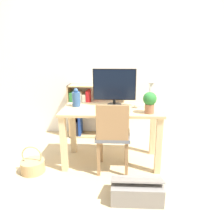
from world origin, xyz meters
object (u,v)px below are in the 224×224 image
at_px(storage_box, 137,190).
at_px(keyboard, 115,110).
at_px(monitor, 114,86).
at_px(chair, 113,135).
at_px(vase, 76,99).
at_px(basket, 33,166).
at_px(potted_plant, 150,101).
at_px(desk_lamp, 151,93).
at_px(bookshelf, 86,110).

bearing_deg(storage_box, keyboard, 110.18).
distance_m(monitor, chair, 0.66).
distance_m(vase, chair, 0.69).
height_order(basket, storage_box, basket).
distance_m(keyboard, potted_plant, 0.43).
height_order(keyboard, potted_plant, potted_plant).
distance_m(potted_plant, chair, 0.57).
relative_size(desk_lamp, basket, 1.00).
bearing_deg(keyboard, vase, 158.28).
relative_size(keyboard, chair, 0.38).
height_order(keyboard, desk_lamp, desk_lamp).
relative_size(keyboard, vase, 1.41).
distance_m(vase, bookshelf, 0.88).
xyz_separation_m(chair, basket, (-0.97, -0.06, -0.40)).
bearing_deg(monitor, desk_lamp, -18.96).
distance_m(keyboard, chair, 0.29).
relative_size(keyboard, storage_box, 0.64).
relative_size(vase, desk_lamp, 0.70).
bearing_deg(monitor, vase, -171.16).
xyz_separation_m(potted_plant, storage_box, (-0.16, -0.58, -0.77)).
bearing_deg(monitor, basket, -153.69).
height_order(bookshelf, storage_box, bookshelf).
bearing_deg(desk_lamp, bookshelf, 137.25).
distance_m(monitor, vase, 0.52).
distance_m(desk_lamp, basket, 1.68).
bearing_deg(vase, potted_plant, -16.86).
relative_size(potted_plant, storage_box, 0.49).
bearing_deg(chair, vase, 141.55).
xyz_separation_m(potted_plant, chair, (-0.42, -0.07, -0.39)).
height_order(vase, bookshelf, vase).
height_order(vase, desk_lamp, desk_lamp).
height_order(monitor, bookshelf, monitor).
relative_size(bookshelf, storage_box, 1.78).
height_order(desk_lamp, storage_box, desk_lamp).
height_order(keyboard, bookshelf, bookshelf).
xyz_separation_m(keyboard, bookshelf, (-0.52, 1.00, -0.29)).
bearing_deg(monitor, storage_box, -74.50).
xyz_separation_m(potted_plant, bookshelf, (-0.91, 1.07, -0.42)).
xyz_separation_m(monitor, potted_plant, (0.42, -0.35, -0.12)).
bearing_deg(basket, desk_lamp, 12.97).
height_order(potted_plant, basket, potted_plant).
height_order(monitor, storage_box, monitor).
bearing_deg(monitor, keyboard, -86.29).
relative_size(bookshelf, basket, 2.70).
height_order(vase, chair, vase).
bearing_deg(bookshelf, vase, -89.27).
bearing_deg(bookshelf, desk_lamp, -42.75).
height_order(chair, storage_box, chair).
bearing_deg(storage_box, bookshelf, 114.61).
distance_m(keyboard, storage_box, 0.94).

